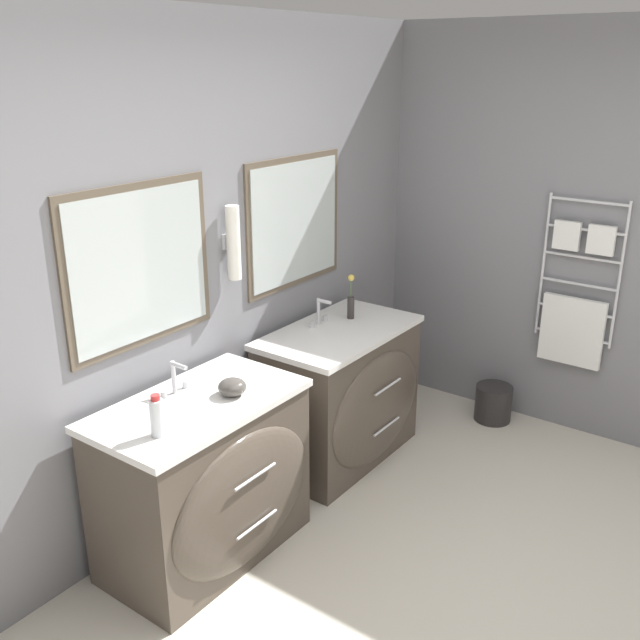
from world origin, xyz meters
The scene contains 10 objects.
wall_back centered at (0.01, 1.85, 1.30)m, with size 5.90×0.15×2.60m.
wall_right centered at (2.18, 0.81, 1.29)m, with size 0.13×3.73×2.60m.
vanity_left centered at (-0.23, 1.45, 0.43)m, with size 1.03×0.65×0.85m.
vanity_right centered at (0.94, 1.45, 0.43)m, with size 1.03×0.65×0.85m.
faucet_left centered at (-0.23, 1.63, 0.92)m, with size 0.17×0.11×0.16m.
faucet_right centered at (0.94, 1.63, 0.92)m, with size 0.17×0.11×0.16m.
toiletry_bottle centered at (-0.56, 1.39, 0.93)m, with size 0.06×0.06×0.19m.
amenity_bowl centered at (-0.08, 1.40, 0.89)m, with size 0.14×0.14×0.08m.
flower_vase centered at (1.14, 1.54, 0.95)m, with size 0.04×0.04×0.28m.
waste_bin centered at (1.95, 0.89, 0.13)m, with size 0.25×0.25×0.25m.
Camera 1 is at (-2.32, -0.75, 2.36)m, focal length 40.00 mm.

